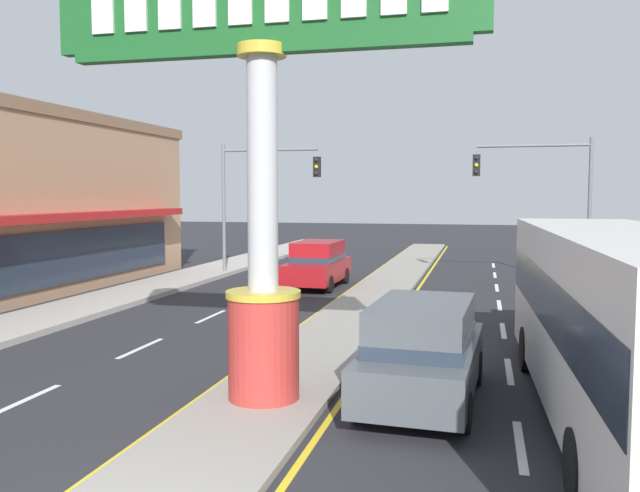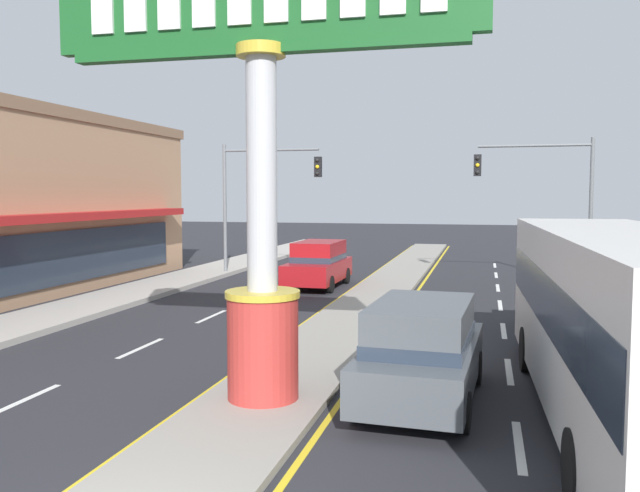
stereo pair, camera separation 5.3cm
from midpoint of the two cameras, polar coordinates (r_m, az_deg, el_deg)
median_strip at (r=24.07m, az=4.74°, el=-4.55°), size 2.29×52.00×0.14m
sidewalk_left at (r=25.34m, az=-16.86°, el=-4.22°), size 2.70×60.00×0.18m
lane_markings at (r=22.76m, az=4.18°, el=-5.23°), size 9.03×52.00×0.01m
district_sign at (r=11.81m, az=-4.95°, el=6.80°), size 7.87×1.36×7.95m
traffic_light_left_side at (r=30.97m, az=-5.22°, el=5.22°), size 4.86×0.46×6.20m
traffic_light_right_side at (r=29.36m, az=19.12°, el=5.03°), size 4.86×0.46×6.20m
bus_near_right_lane at (r=11.78m, az=25.02°, el=-5.63°), size 2.90×11.28×3.26m
suv_far_right_lane at (r=18.69m, az=20.91°, el=-4.62°), size 1.97×4.60×1.90m
suv_near_left_lane at (r=27.27m, az=-0.08°, el=-1.53°), size 2.03×4.63×1.90m
suv_mid_left_lane at (r=12.41m, az=8.96°, el=-8.92°), size 2.16×4.70×1.90m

